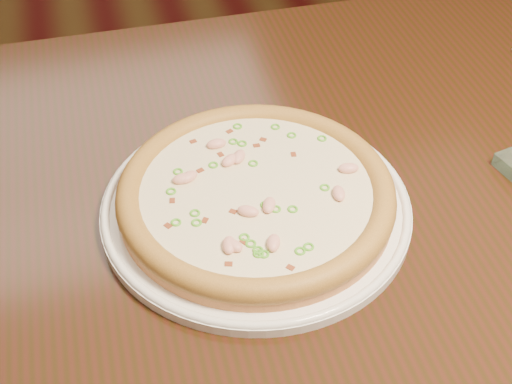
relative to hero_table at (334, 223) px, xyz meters
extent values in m
plane|color=black|center=(-0.21, 0.29, -0.65)|extent=(9.00, 9.00, 0.00)
cube|color=black|center=(0.00, 0.00, 0.08)|extent=(1.20, 0.80, 0.04)
cylinder|color=white|center=(-0.12, -0.05, 0.10)|extent=(0.36, 0.36, 0.01)
torus|color=white|center=(-0.12, -0.05, 0.11)|extent=(0.35, 0.35, 0.01)
cylinder|color=#D18148|center=(-0.12, -0.05, 0.12)|extent=(0.31, 0.31, 0.02)
torus|color=#BB863A|center=(-0.12, -0.05, 0.13)|extent=(0.32, 0.32, 0.03)
cylinder|color=beige|center=(-0.12, -0.05, 0.13)|extent=(0.26, 0.26, 0.00)
ellipsoid|color=#F2B29E|center=(-0.17, -0.13, 0.14)|extent=(0.02, 0.03, 0.01)
ellipsoid|color=#F2B29E|center=(-0.12, -0.14, 0.14)|extent=(0.02, 0.03, 0.01)
ellipsoid|color=#F2B29E|center=(-0.17, -0.13, 0.14)|extent=(0.03, 0.03, 0.01)
ellipsoid|color=#F2B29E|center=(-0.19, -0.02, 0.14)|extent=(0.03, 0.02, 0.01)
ellipsoid|color=#F2B29E|center=(-0.15, 0.04, 0.14)|extent=(0.02, 0.02, 0.01)
ellipsoid|color=#F2B29E|center=(-0.14, 0.00, 0.14)|extent=(0.03, 0.03, 0.01)
ellipsoid|color=#F2B29E|center=(-0.03, -0.08, 0.14)|extent=(0.02, 0.03, 0.01)
ellipsoid|color=#F2B29E|center=(-0.20, -0.02, 0.14)|extent=(0.03, 0.02, 0.01)
ellipsoid|color=#F2B29E|center=(-0.13, 0.01, 0.14)|extent=(0.02, 0.03, 0.01)
ellipsoid|color=#F2B29E|center=(-0.01, -0.05, 0.14)|extent=(0.03, 0.02, 0.01)
ellipsoid|color=#F2B29E|center=(-0.11, -0.08, 0.14)|extent=(0.02, 0.03, 0.01)
ellipsoid|color=#F2B29E|center=(-0.14, -0.09, 0.14)|extent=(0.03, 0.02, 0.01)
cube|color=maroon|center=(-0.06, 0.00, 0.13)|extent=(0.01, 0.01, 0.00)
cube|color=maroon|center=(-0.13, 0.06, 0.13)|extent=(0.01, 0.01, 0.00)
cube|color=maroon|center=(-0.21, -0.05, 0.13)|extent=(0.01, 0.01, 0.00)
cube|color=maroon|center=(-0.09, 0.03, 0.13)|extent=(0.01, 0.01, 0.00)
cube|color=maroon|center=(-0.17, 0.05, 0.13)|extent=(0.01, 0.01, 0.00)
cube|color=maroon|center=(-0.17, 0.00, 0.13)|extent=(0.01, 0.01, 0.00)
cube|color=maroon|center=(-0.10, 0.02, 0.13)|extent=(0.01, 0.01, 0.00)
cube|color=maroon|center=(-0.19, -0.09, 0.13)|extent=(0.01, 0.01, 0.00)
cube|color=maroon|center=(-0.17, -0.15, 0.13)|extent=(0.01, 0.01, 0.00)
cube|color=maroon|center=(-0.15, 0.02, 0.13)|extent=(0.01, 0.01, 0.00)
cube|color=maroon|center=(-0.15, -0.08, 0.13)|extent=(0.01, 0.01, 0.00)
cube|color=maroon|center=(-0.15, -0.13, 0.13)|extent=(0.01, 0.01, 0.00)
cube|color=maroon|center=(-0.23, -0.08, 0.13)|extent=(0.01, 0.01, 0.00)
cube|color=maroon|center=(-0.12, -0.17, 0.13)|extent=(0.01, 0.01, 0.00)
torus|color=#4FAC24|center=(-0.11, -0.01, 0.13)|extent=(0.01, 0.01, 0.00)
torus|color=#4FAC24|center=(-0.14, -0.15, 0.13)|extent=(0.02, 0.02, 0.00)
torus|color=#4FAC24|center=(-0.12, 0.03, 0.13)|extent=(0.02, 0.02, 0.00)
torus|color=#4FAC24|center=(-0.11, -0.09, 0.13)|extent=(0.02, 0.02, 0.00)
torus|color=#4FAC24|center=(-0.20, -0.09, 0.13)|extent=(0.01, 0.01, 0.00)
torus|color=#4FAC24|center=(-0.05, 0.03, 0.13)|extent=(0.02, 0.02, 0.00)
torus|color=#4FAC24|center=(-0.07, 0.05, 0.13)|extent=(0.02, 0.02, 0.00)
torus|color=#4FAC24|center=(-0.09, -0.15, 0.13)|extent=(0.01, 0.01, 0.00)
torus|color=#4FAC24|center=(-0.09, -0.09, 0.13)|extent=(0.02, 0.02, 0.00)
torus|color=#4FAC24|center=(-0.13, 0.04, 0.13)|extent=(0.01, 0.01, 0.00)
torus|color=#4FAC24|center=(-0.21, -0.03, 0.13)|extent=(0.01, 0.01, 0.00)
torus|color=#4FAC24|center=(-0.14, -0.15, 0.13)|extent=(0.02, 0.02, 0.00)
torus|color=#4FAC24|center=(-0.10, -0.15, 0.13)|extent=(0.01, 0.01, 0.00)
torus|color=#4FAC24|center=(-0.15, -0.12, 0.13)|extent=(0.01, 0.01, 0.00)
torus|color=#4FAC24|center=(-0.11, 0.07, 0.13)|extent=(0.01, 0.01, 0.00)
torus|color=#4FAC24|center=(-0.20, 0.00, 0.13)|extent=(0.01, 0.01, 0.00)
torus|color=#4FAC24|center=(-0.04, -0.07, 0.13)|extent=(0.01, 0.01, 0.00)
torus|color=#4FAC24|center=(-0.19, -0.07, 0.13)|extent=(0.02, 0.02, 0.00)
torus|color=#4FAC24|center=(-0.15, -0.13, 0.13)|extent=(0.02, 0.02, 0.00)
torus|color=#4FAC24|center=(-0.16, 0.00, 0.13)|extent=(0.01, 0.01, 0.00)
torus|color=#4FAC24|center=(-0.14, -0.14, 0.13)|extent=(0.02, 0.02, 0.00)
torus|color=#4FAC24|center=(-0.12, -0.08, 0.13)|extent=(0.02, 0.02, 0.00)
torus|color=#4FAC24|center=(-0.02, 0.02, 0.13)|extent=(0.02, 0.02, 0.00)
torus|color=#4FAC24|center=(-0.22, -0.08, 0.13)|extent=(0.02, 0.02, 0.00)
camera|label=1|loc=(-0.27, -0.62, 0.68)|focal=50.00mm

